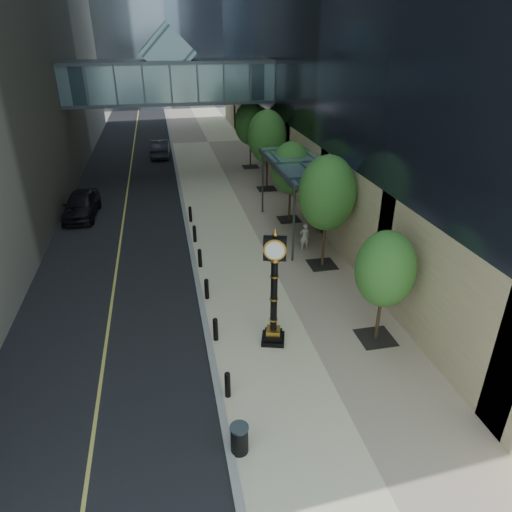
% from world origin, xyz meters
% --- Properties ---
extents(ground, '(320.00, 320.00, 0.00)m').
position_xyz_m(ground, '(0.00, 0.00, 0.00)').
color(ground, gray).
rests_on(ground, ground).
extents(road, '(8.00, 180.00, 0.02)m').
position_xyz_m(road, '(-7.00, 40.00, 0.01)').
color(road, black).
rests_on(road, ground).
extents(sidewalk, '(8.00, 180.00, 0.06)m').
position_xyz_m(sidewalk, '(1.00, 40.00, 0.03)').
color(sidewalk, beige).
rests_on(sidewalk, ground).
extents(curb, '(0.25, 180.00, 0.07)m').
position_xyz_m(curb, '(-3.00, 40.00, 0.04)').
color(curb, gray).
rests_on(curb, ground).
extents(skywalk, '(17.00, 4.20, 5.80)m').
position_xyz_m(skywalk, '(-3.00, 28.00, 7.71)').
color(skywalk, slate).
rests_on(skywalk, ground).
extents(entrance_canopy, '(3.00, 8.00, 4.38)m').
position_xyz_m(entrance_canopy, '(3.48, 14.00, 4.19)').
color(entrance_canopy, '#383F44').
rests_on(entrance_canopy, ground).
extents(bollard_row, '(0.20, 16.20, 0.90)m').
position_xyz_m(bollard_row, '(-2.70, 9.00, 0.51)').
color(bollard_row, black).
rests_on(bollard_row, sidewalk).
extents(street_trees, '(2.90, 28.51, 5.96)m').
position_xyz_m(street_trees, '(3.60, 17.39, 3.81)').
color(street_trees, black).
rests_on(street_trees, sidewalk).
extents(street_clock, '(1.10, 1.10, 4.73)m').
position_xyz_m(street_clock, '(-0.49, 3.64, 2.11)').
color(street_clock, black).
rests_on(street_clock, sidewalk).
extents(trash_bin, '(0.68, 0.68, 0.90)m').
position_xyz_m(trash_bin, '(-2.70, -1.29, 0.51)').
color(trash_bin, black).
rests_on(trash_bin, sidewalk).
extents(pedestrian, '(0.61, 0.44, 1.59)m').
position_xyz_m(pedestrian, '(3.22, 11.48, 0.85)').
color(pedestrian, '#ADA79F').
rests_on(pedestrian, sidewalk).
extents(car_near, '(2.21, 4.94, 1.65)m').
position_xyz_m(car_near, '(-9.64, 19.46, 0.84)').
color(car_near, black).
rests_on(car_near, road).
extents(car_far, '(1.95, 4.96, 1.61)m').
position_xyz_m(car_far, '(-4.25, 34.74, 0.82)').
color(car_far, black).
rests_on(car_far, road).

